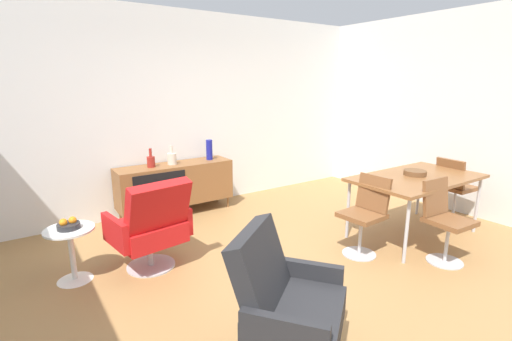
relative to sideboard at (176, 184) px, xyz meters
The scene contains 16 objects.
ground_plane 2.35m from the sideboard, 84.25° to the right, with size 8.32×8.32×0.00m, color #9E7242.
wall_back 1.03m from the sideboard, 52.51° to the left, with size 6.80×0.12×2.80m, color silver.
wall_right 4.24m from the sideboard, 33.81° to the right, with size 0.12×5.60×2.80m, color silver.
sideboard is the anchor object (origin of this frame).
vase_cobalt 0.69m from the sideboard, ahead, with size 0.09×0.09×0.29m.
vase_sculptural_dark 0.49m from the sideboard, behind, with size 0.11×0.11×0.25m.
vase_ceramic_small 0.37m from the sideboard, behind, with size 0.12×0.12×0.26m.
dining_table 3.14m from the sideboard, 48.12° to the right, with size 1.60×0.90×0.74m.
wooden_bowl_on_table 3.13m from the sideboard, 47.25° to the right, with size 0.26×0.26×0.06m, color brown.
dining_chair_near_window 2.62m from the sideboard, 62.71° to the right, with size 0.45×0.42×0.86m.
dining_chair_front_left 3.37m from the sideboard, 58.91° to the right, with size 0.42×0.44×0.86m.
dining_chair_far_end 3.78m from the sideboard, 38.00° to the right, with size 0.45×0.42×0.86m.
lounge_chair_red 1.61m from the sideboard, 120.45° to the right, with size 0.78×0.73×0.95m.
armchair_black_shell 3.19m from the sideboard, 99.81° to the right, with size 0.90×0.90×0.95m.
side_table_round 1.91m from the sideboard, 142.12° to the right, with size 0.44×0.44×0.52m.
fruit_bowl 1.91m from the sideboard, 142.14° to the right, with size 0.20×0.20×0.11m.
Camera 1 is at (-2.10, -2.45, 1.83)m, focal length 25.88 mm.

